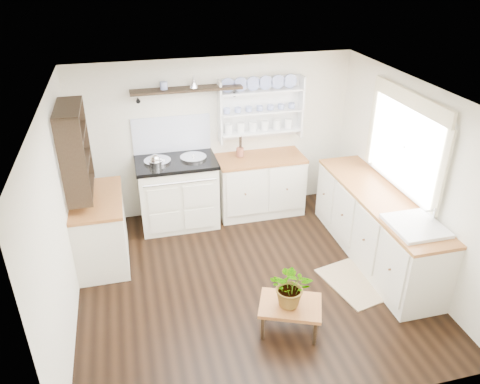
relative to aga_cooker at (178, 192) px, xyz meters
name	(u,v)px	position (x,y,z in m)	size (l,w,h in m)	color
floor	(249,280)	(0.63, -1.57, -0.51)	(4.00, 3.80, 0.01)	black
wall_back	(215,137)	(0.63, 0.33, 0.64)	(4.00, 0.02, 2.30)	silver
wall_right	(411,178)	(2.63, -1.57, 0.64)	(0.02, 3.80, 2.30)	silver
wall_left	(60,221)	(-1.37, -1.57, 0.64)	(0.02, 3.80, 2.30)	silver
ceiling	(251,96)	(0.63, -1.57, 1.79)	(4.00, 3.80, 0.01)	white
window	(406,142)	(2.58, -1.42, 1.06)	(0.08, 1.55, 1.22)	white
aga_cooker	(178,192)	(0.00, 0.00, 0.00)	(1.12, 0.77, 1.03)	white
back_cabinets	(260,184)	(1.23, 0.03, -0.05)	(1.27, 0.63, 0.90)	silver
right_cabinets	(376,226)	(2.33, -1.47, -0.05)	(0.62, 2.43, 0.90)	silver
belfast_sink	(414,235)	(2.33, -2.22, 0.29)	(0.55, 0.60, 0.45)	white
left_cabinets	(101,228)	(-1.07, -0.67, -0.05)	(0.62, 1.13, 0.90)	silver
plate_rack	(260,108)	(1.28, 0.29, 1.05)	(1.20, 0.22, 0.90)	white
high_shelf	(187,90)	(0.23, 0.21, 1.40)	(1.50, 0.29, 0.16)	black
left_shelving	(75,150)	(-1.21, -0.67, 1.04)	(0.28, 0.80, 1.05)	black
kettle	(156,163)	(-0.28, -0.12, 0.53)	(0.18, 0.18, 0.22)	silver
utensil_crock	(240,152)	(0.95, 0.11, 0.47)	(0.11, 0.11, 0.13)	brown
center_table	(290,307)	(0.83, -2.46, -0.21)	(0.76, 0.66, 0.34)	brown
potted_plant	(292,286)	(0.83, -2.46, 0.07)	(0.43, 0.37, 0.47)	#3F7233
floor_rug	(353,283)	(1.84, -1.94, -0.50)	(0.55, 0.85, 0.02)	#886F4F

